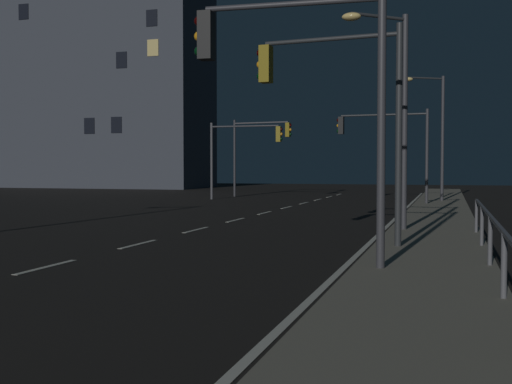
# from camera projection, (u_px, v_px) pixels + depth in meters

# --- Properties ---
(ground_plane) EXTENTS (112.00, 112.00, 0.00)m
(ground_plane) POSITION_uv_depth(u_px,v_px,m) (202.00, 229.00, 21.06)
(ground_plane) COLOR black
(ground_plane) RESTS_ON ground
(sidewalk_right) EXTENTS (2.70, 77.00, 0.14)m
(sidewalk_right) POSITION_uv_depth(u_px,v_px,m) (434.00, 233.00, 18.89)
(sidewalk_right) COLOR gray
(sidewalk_right) RESTS_ON ground
(lane_markings_center) EXTENTS (0.14, 50.00, 0.01)m
(lane_markings_center) POSITION_uv_depth(u_px,v_px,m) (236.00, 220.00, 24.41)
(lane_markings_center) COLOR silver
(lane_markings_center) RESTS_ON ground
(lane_edge_line) EXTENTS (0.14, 53.00, 0.01)m
(lane_edge_line) POSITION_uv_depth(u_px,v_px,m) (393.00, 221.00, 24.14)
(lane_edge_line) COLOR silver
(lane_edge_line) RESTS_ON ground
(traffic_light_mid_right) EXTENTS (3.74, 0.55, 5.34)m
(traffic_light_mid_right) POSITION_uv_depth(u_px,v_px,m) (334.00, 93.00, 15.73)
(traffic_light_mid_right) COLOR #2D3033
(traffic_light_mid_right) RESTS_ON sidewalk_right
(traffic_light_near_left) EXTENTS (4.27, 0.72, 5.32)m
(traffic_light_near_left) POSITION_uv_depth(u_px,v_px,m) (259.00, 142.00, 43.21)
(traffic_light_near_left) COLOR #38383D
(traffic_light_near_left) RESTS_ON ground
(traffic_light_near_right) EXTENTS (3.79, 0.42, 5.31)m
(traffic_light_near_right) POSITION_uv_depth(u_px,v_px,m) (297.00, 73.00, 12.23)
(traffic_light_near_right) COLOR #38383D
(traffic_light_near_right) RESTS_ON sidewalk_right
(traffic_light_far_left) EXTENTS (4.71, 0.34, 4.85)m
(traffic_light_far_left) POSITION_uv_depth(u_px,v_px,m) (244.00, 144.00, 39.52)
(traffic_light_far_left) COLOR #4C4C51
(traffic_light_far_left) RESTS_ON ground
(traffic_light_overhead_east) EXTENTS (4.91, 0.49, 4.96)m
(traffic_light_overhead_east) POSITION_uv_depth(u_px,v_px,m) (385.00, 136.00, 33.96)
(traffic_light_overhead_east) COLOR #38383D
(traffic_light_overhead_east) RESTS_ON sidewalk_right
(street_lamp_corner) EXTENTS (2.26, 1.38, 7.06)m
(street_lamp_corner) POSITION_uv_depth(u_px,v_px,m) (436.00, 125.00, 35.86)
(street_lamp_corner) COLOR #38383D
(street_lamp_corner) RESTS_ON sidewalk_right
(street_lamp_mid_block) EXTENTS (1.82, 1.54, 6.53)m
(street_lamp_mid_block) POSITION_uv_depth(u_px,v_px,m) (394.00, 98.00, 19.10)
(street_lamp_mid_block) COLOR #38383D
(street_lamp_mid_block) RESTS_ON sidewalk_right
(barrier_fence) EXTENTS (0.09, 19.57, 0.98)m
(barrier_fence) POSITION_uv_depth(u_px,v_px,m) (504.00, 247.00, 9.18)
(barrier_fence) COLOR #59595E
(barrier_fence) RESTS_ON sidewalk_right
(building_distant) EXTENTS (21.98, 8.67, 31.22)m
(building_distant) POSITION_uv_depth(u_px,v_px,m) (100.00, 33.00, 63.87)
(building_distant) COLOR #3D424C
(building_distant) RESTS_ON ground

